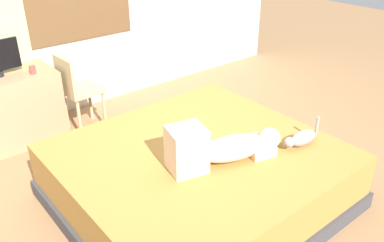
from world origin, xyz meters
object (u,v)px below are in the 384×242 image
at_px(chair_by_desk, 76,88).
at_px(cat, 301,138).
at_px(bed, 198,177).
at_px(person_lying, 221,147).
at_px(cup, 32,70).
at_px(desk, 13,109).

bearing_deg(chair_by_desk, cat, -68.11).
height_order(cat, chair_by_desk, chair_by_desk).
bearing_deg(bed, chair_by_desk, 96.70).
bearing_deg(person_lying, chair_by_desk, 97.20).
relative_size(cat, cup, 4.32).
xyz_separation_m(person_lying, chair_by_desk, (-0.25, 1.98, -0.10)).
height_order(person_lying, cup, person_lying).
bearing_deg(desk, person_lying, -68.51).
bearing_deg(cat, bed, 146.05).
relative_size(bed, chair_by_desk, 2.44).
xyz_separation_m(person_lying, desk, (-0.86, 2.19, -0.24)).
bearing_deg(cup, chair_by_desk, -10.42).
bearing_deg(cup, person_lying, -72.79).
height_order(desk, cup, cup).
xyz_separation_m(bed, person_lying, (0.04, -0.21, 0.36)).
height_order(bed, chair_by_desk, chair_by_desk).
bearing_deg(person_lying, cup, 107.21).
bearing_deg(cat, person_lying, 158.83).
relative_size(desk, cup, 10.89).
height_order(person_lying, chair_by_desk, chair_by_desk).
relative_size(bed, cat, 5.87).
bearing_deg(cup, bed, -72.12).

